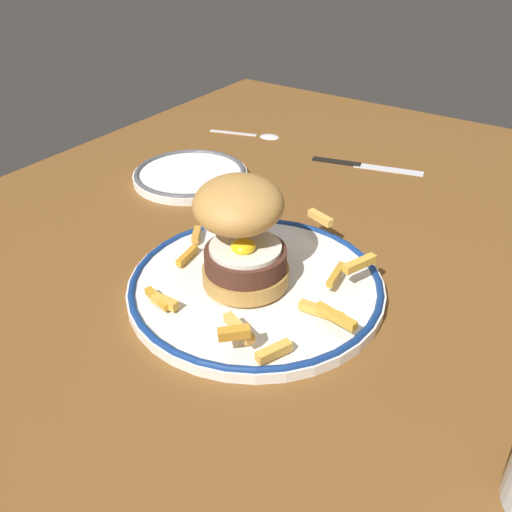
# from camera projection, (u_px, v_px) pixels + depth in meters

# --- Properties ---
(ground_plane) EXTENTS (1.32, 1.02, 0.04)m
(ground_plane) POSITION_uv_depth(u_px,v_px,m) (279.00, 294.00, 0.64)
(ground_plane) COLOR brown
(dinner_plate) EXTENTS (0.28, 0.28, 0.02)m
(dinner_plate) POSITION_uv_depth(u_px,v_px,m) (256.00, 284.00, 0.60)
(dinner_plate) COLOR white
(dinner_plate) RESTS_ON ground_plane
(burger) EXTENTS (0.13, 0.13, 0.12)m
(burger) POSITION_uv_depth(u_px,v_px,m) (242.00, 232.00, 0.57)
(burger) COLOR #B2813C
(burger) RESTS_ON dinner_plate
(fries_pile) EXTENTS (0.26, 0.25, 0.03)m
(fries_pile) POSITION_uv_depth(u_px,v_px,m) (270.00, 290.00, 0.56)
(fries_pile) COLOR gold
(fries_pile) RESTS_ON dinner_plate
(side_plate) EXTENTS (0.18, 0.18, 0.02)m
(side_plate) POSITION_uv_depth(u_px,v_px,m) (190.00, 175.00, 0.84)
(side_plate) COLOR white
(side_plate) RESTS_ON ground_plane
(knife) EXTENTS (0.06, 0.18, 0.01)m
(knife) POSITION_uv_depth(u_px,v_px,m) (358.00, 164.00, 0.89)
(knife) COLOR black
(knife) RESTS_ON ground_plane
(spoon) EXTENTS (0.06, 0.13, 0.01)m
(spoon) POSITION_uv_depth(u_px,v_px,m) (262.00, 135.00, 1.00)
(spoon) COLOR silver
(spoon) RESTS_ON ground_plane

